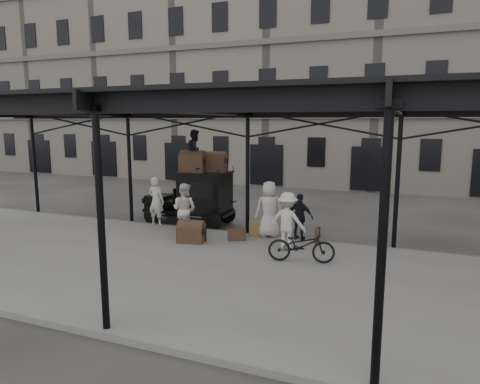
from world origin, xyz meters
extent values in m
plane|color=#383533|center=(0.00, 0.00, 0.00)|extent=(120.00, 120.00, 0.00)
cube|color=slate|center=(0.00, -2.00, 0.07)|extent=(28.00, 8.00, 0.15)
cylinder|color=black|center=(-10.00, 2.00, 2.15)|extent=(0.14, 0.14, 4.30)
cylinder|color=black|center=(0.00, 2.00, 2.15)|extent=(0.14, 0.14, 4.30)
cylinder|color=black|center=(0.00, -5.80, 2.15)|extent=(0.14, 0.14, 4.30)
cube|color=black|center=(0.00, 2.00, 4.48)|extent=(22.00, 0.10, 0.45)
cube|color=black|center=(0.00, -5.80, 4.48)|extent=(22.00, 0.10, 0.45)
cube|color=black|center=(0.00, -1.70, 4.65)|extent=(22.50, 9.00, 0.08)
cube|color=silver|center=(0.00, -1.70, 4.72)|extent=(18.00, 7.00, 0.04)
cube|color=slate|center=(0.00, 18.00, 7.00)|extent=(64.00, 8.00, 14.00)
cylinder|color=black|center=(-4.16, 2.25, 0.40)|extent=(0.80, 0.10, 0.80)
cylinder|color=black|center=(-4.16, 3.69, 0.40)|extent=(0.80, 0.10, 0.80)
cylinder|color=black|center=(-1.56, 2.25, 0.40)|extent=(0.80, 0.10, 0.80)
cylinder|color=black|center=(-1.56, 3.69, 0.40)|extent=(0.80, 0.10, 0.80)
cube|color=black|center=(-2.91, 2.97, 0.55)|extent=(3.60, 1.25, 0.12)
cube|color=black|center=(-4.26, 2.97, 0.85)|extent=(0.90, 1.00, 0.55)
cube|color=black|center=(-4.73, 2.97, 0.85)|extent=(0.06, 0.70, 0.55)
cube|color=black|center=(-3.46, 2.97, 0.95)|extent=(0.70, 1.30, 0.10)
cube|color=black|center=(-2.16, 2.97, 1.35)|extent=(1.80, 1.45, 1.55)
cube|color=black|center=(-2.16, 2.24, 1.55)|extent=(1.40, 0.02, 0.60)
cube|color=black|center=(-2.16, 2.97, 2.15)|extent=(1.90, 1.55, 0.06)
imported|color=beige|center=(-3.69, 1.80, 1.10)|extent=(0.74, 0.53, 1.90)
imported|color=silver|center=(-1.93, 0.85, 1.08)|extent=(0.95, 0.76, 1.87)
imported|color=beige|center=(0.88, 1.80, 1.13)|extent=(1.13, 0.96, 1.96)
imported|color=black|center=(1.97, 1.80, 0.94)|extent=(0.97, 0.50, 1.58)
imported|color=beige|center=(1.86, 0.59, 1.06)|extent=(1.20, 0.73, 1.81)
imported|color=black|center=(2.58, -0.50, 0.65)|extent=(1.99, 1.01, 1.00)
imported|color=black|center=(-2.51, 2.87, 3.00)|extent=(0.79, 0.92, 1.65)
cube|color=olive|center=(0.46, 1.80, 0.40)|extent=(0.72, 0.63, 0.50)
cube|color=#4A2F22|center=(2.59, 1.74, 0.38)|extent=(0.26, 0.62, 0.45)
cube|color=#4A2F22|center=(0.04, 0.88, 0.35)|extent=(0.60, 0.43, 0.40)
camera|label=1|loc=(5.28, -12.09, 4.10)|focal=32.00mm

